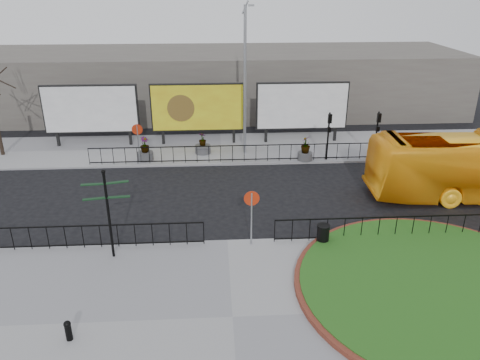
{
  "coord_description": "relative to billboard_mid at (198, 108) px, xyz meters",
  "views": [
    {
      "loc": [
        -0.49,
        -17.49,
        10.51
      ],
      "look_at": [
        0.68,
        2.28,
        1.94
      ],
      "focal_mm": 35.0,
      "sensor_mm": 36.0,
      "label": 1
    }
  ],
  "objects": [
    {
      "name": "railing_far",
      "position": [
        2.5,
        -3.67,
        -1.93
      ],
      "size": [
        18.0,
        0.1,
        1.1
      ],
      "primitive_type": null,
      "color": "black",
      "rests_on": "pavement_far"
    },
    {
      "name": "fingerpost_sign",
      "position": [
        -3.16,
        -13.97,
        -0.19
      ],
      "size": [
        1.78,
        0.51,
        3.8
      ],
      "rotation": [
        0.0,
        0.0,
        0.08
      ],
      "color": "black",
      "rests_on": "pavement_near"
    },
    {
      "name": "building_backdrop",
      "position": [
        1.5,
        9.03,
        -0.1
      ],
      "size": [
        40.0,
        10.0,
        5.0
      ],
      "primitive_type": "cube",
      "color": "#5F5C53",
      "rests_on": "ground"
    },
    {
      "name": "brick_edge",
      "position": [
        9.0,
        -16.97,
        -2.39
      ],
      "size": [
        10.4,
        10.4,
        0.18
      ],
      "primitive_type": "cylinder",
      "color": "brown",
      "rests_on": "pavement_near"
    },
    {
      "name": "bollard",
      "position": [
        -3.64,
        -18.72,
        -2.09
      ],
      "size": [
        0.23,
        0.23,
        0.71
      ],
      "color": "black",
      "rests_on": "pavement_near"
    },
    {
      "name": "billboard_left",
      "position": [
        -7.0,
        0.0,
        0.0
      ],
      "size": [
        6.2,
        0.31,
        4.1
      ],
      "color": "black",
      "rests_on": "pavement_far"
    },
    {
      "name": "litter_bin",
      "position": [
        5.51,
        -13.57,
        -2.02
      ],
      "size": [
        0.55,
        0.55,
        0.92
      ],
      "color": "black",
      "rests_on": "pavement_near"
    },
    {
      "name": "signal_pole_a",
      "position": [
        8.0,
        -3.63,
        -0.5
      ],
      "size": [
        0.22,
        0.26,
        3.0
      ],
      "color": "black",
      "rests_on": "pavement_far"
    },
    {
      "name": "ground",
      "position": [
        1.5,
        -12.97,
        -2.6
      ],
      "size": [
        90.0,
        90.0,
        0.0
      ],
      "primitive_type": "plane",
      "color": "black",
      "rests_on": "ground"
    },
    {
      "name": "grass_lawn",
      "position": [
        9.0,
        -16.97,
        -2.37
      ],
      "size": [
        10.0,
        10.0,
        0.22
      ],
      "primitive_type": "cylinder",
      "color": "#184813",
      "rests_on": "pavement_near"
    },
    {
      "name": "signal_pole_b",
      "position": [
        11.0,
        -3.63,
        -0.5
      ],
      "size": [
        0.22,
        0.26,
        3.0
      ],
      "color": "black",
      "rests_on": "pavement_far"
    },
    {
      "name": "billboard_right",
      "position": [
        7.0,
        0.0,
        0.0
      ],
      "size": [
        6.2,
        0.31,
        4.1
      ],
      "color": "black",
      "rests_on": "pavement_far"
    },
    {
      "name": "speed_sign_near",
      "position": [
        2.5,
        -13.37,
        -0.68
      ],
      "size": [
        0.64,
        0.07,
        2.47
      ],
      "color": "gray",
      "rests_on": "pavement_near"
    },
    {
      "name": "planter_c",
      "position": [
        6.64,
        -3.57,
        -1.88
      ],
      "size": [
        0.92,
        0.92,
        1.52
      ],
      "color": "#4C4C4F",
      "rests_on": "pavement_far"
    },
    {
      "name": "railing_near_left",
      "position": [
        -4.5,
        -13.27,
        -1.93
      ],
      "size": [
        10.0,
        0.1,
        1.1
      ],
      "primitive_type": null,
      "color": "black",
      "rests_on": "pavement_near"
    },
    {
      "name": "railing_near_right",
      "position": [
        8.0,
        -13.27,
        -1.93
      ],
      "size": [
        9.0,
        0.1,
        1.1
      ],
      "primitive_type": null,
      "color": "black",
      "rests_on": "pavement_near"
    },
    {
      "name": "planter_a",
      "position": [
        -3.24,
        -2.97,
        -1.95
      ],
      "size": [
        0.97,
        0.97,
        1.48
      ],
      "color": "#4C4C4F",
      "rests_on": "pavement_far"
    },
    {
      "name": "pavement_near",
      "position": [
        1.5,
        -17.97,
        -2.54
      ],
      "size": [
        30.0,
        10.0,
        0.12
      ],
      "primitive_type": "cube",
      "color": "gray",
      "rests_on": "ground"
    },
    {
      "name": "pavement_far",
      "position": [
        1.5,
        -0.97,
        -2.54
      ],
      "size": [
        44.0,
        6.0,
        0.12
      ],
      "primitive_type": "cube",
      "color": "gray",
      "rests_on": "ground"
    },
    {
      "name": "billboard_mid",
      "position": [
        0.0,
        0.0,
        0.0
      ],
      "size": [
        6.2,
        0.31,
        4.1
      ],
      "color": "black",
      "rests_on": "pavement_far"
    },
    {
      "name": "speed_sign_far",
      "position": [
        -3.5,
        -3.57,
        -0.68
      ],
      "size": [
        0.64,
        0.07,
        2.47
      ],
      "color": "gray",
      "rests_on": "pavement_far"
    },
    {
      "name": "planter_b",
      "position": [
        0.3,
        -1.97,
        -2.04
      ],
      "size": [
        1.0,
        1.0,
        1.36
      ],
      "color": "#4C4C4F",
      "rests_on": "pavement_far"
    },
    {
      "name": "lamp_post",
      "position": [
        3.01,
        -1.97,
        2.23
      ],
      "size": [
        0.74,
        0.18,
        9.23
      ],
      "color": "gray",
      "rests_on": "pavement_far"
    }
  ]
}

